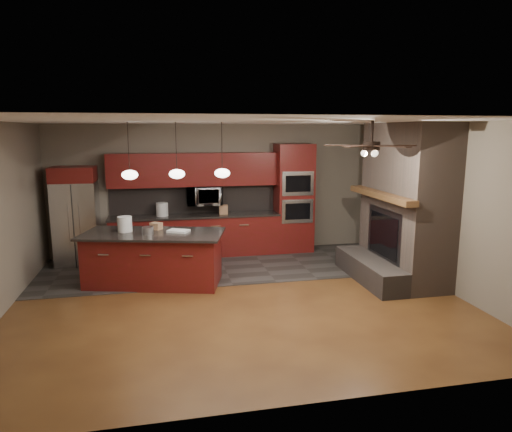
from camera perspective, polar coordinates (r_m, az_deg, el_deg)
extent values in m
plane|color=brown|center=(7.48, -2.15, -10.22)|extent=(7.00, 7.00, 0.00)
cube|color=white|center=(7.00, -2.31, 11.75)|extent=(7.00, 6.00, 0.02)
cube|color=#70675A|center=(10.04, -5.10, 3.36)|extent=(7.00, 0.02, 2.80)
cube|color=#70675A|center=(8.42, 21.97, 1.23)|extent=(0.02, 6.00, 2.80)
cube|color=#34312E|center=(9.17, -4.06, -6.25)|extent=(7.00, 2.40, 0.01)
cube|color=brown|center=(8.54, 18.26, 1.60)|extent=(0.80, 2.00, 2.80)
cube|color=#3E3633|center=(8.51, 13.97, -6.52)|extent=(0.50, 2.00, 0.40)
cube|color=#2D2D30|center=(8.47, 15.80, -2.31)|extent=(0.05, 1.20, 0.95)
cube|color=black|center=(8.46, 15.65, -2.32)|extent=(0.02, 1.00, 0.75)
cube|color=brown|center=(8.28, 15.32, 2.53)|extent=(0.22, 2.10, 0.10)
cube|color=maroon|center=(9.88, -7.54, -2.53)|extent=(3.55, 0.60, 0.86)
cube|color=black|center=(9.78, -7.60, 0.04)|extent=(3.59, 0.64, 0.04)
cube|color=black|center=(10.01, -7.77, 2.13)|extent=(3.55, 0.03, 0.60)
cube|color=maroon|center=(9.78, -7.80, 5.77)|extent=(3.55, 0.35, 0.70)
cube|color=maroon|center=(10.12, 4.73, 2.23)|extent=(0.80, 0.60, 2.38)
cube|color=silver|center=(9.87, 5.21, 0.59)|extent=(0.70, 0.03, 0.52)
cube|color=black|center=(9.85, 5.24, 0.57)|extent=(0.55, 0.02, 0.35)
cube|color=silver|center=(9.79, 5.27, 4.06)|extent=(0.70, 0.03, 0.52)
cube|color=black|center=(9.77, 5.30, 4.04)|extent=(0.55, 0.02, 0.35)
imported|color=silver|center=(9.78, -6.52, 2.55)|extent=(0.73, 0.41, 0.50)
cube|color=silver|center=(9.84, -21.49, -0.84)|extent=(0.83, 0.72, 1.67)
cube|color=#2D2D30|center=(9.48, -21.85, -1.27)|extent=(0.02, 0.02, 1.65)
cube|color=silver|center=(9.48, -22.47, -1.01)|extent=(0.03, 0.03, 0.83)
cube|color=silver|center=(9.45, -21.28, -0.96)|extent=(0.03, 0.03, 0.83)
cube|color=maroon|center=(9.70, -21.89, 4.85)|extent=(0.83, 0.72, 0.30)
cube|color=maroon|center=(8.22, -12.66, -5.32)|extent=(2.43, 1.50, 0.88)
cube|color=black|center=(8.11, -12.79, -2.20)|extent=(2.61, 1.68, 0.04)
cylinder|color=white|center=(8.28, -16.09, -0.98)|extent=(0.35, 0.35, 0.27)
cylinder|color=#B5B4B9|center=(8.00, -13.36, -1.76)|extent=(0.20, 0.20, 0.13)
cube|color=white|center=(8.08, -9.68, -1.85)|extent=(0.43, 0.38, 0.04)
cube|color=tan|center=(8.36, -12.37, -1.23)|extent=(0.24, 0.23, 0.12)
cylinder|color=silver|center=(9.73, -11.66, 0.81)|extent=(0.32, 0.32, 0.28)
cube|color=#9D7151|center=(9.78, -4.09, 0.80)|extent=(0.19, 0.15, 0.20)
cylinder|color=black|center=(7.62, -15.67, 8.34)|extent=(0.01, 0.01, 0.78)
ellipsoid|color=white|center=(7.64, -15.50, 4.98)|extent=(0.26, 0.26, 0.16)
cylinder|color=black|center=(7.61, -9.96, 8.57)|extent=(0.01, 0.01, 0.78)
ellipsoid|color=white|center=(7.63, -9.85, 5.20)|extent=(0.26, 0.26, 0.16)
cylinder|color=black|center=(7.67, -4.29, 8.72)|extent=(0.01, 0.01, 0.78)
ellipsoid|color=white|center=(7.70, -4.24, 5.37)|extent=(0.26, 0.26, 0.16)
cylinder|color=black|center=(6.78, 14.31, 10.21)|extent=(0.04, 0.04, 0.30)
cylinder|color=black|center=(6.78, 14.24, 8.52)|extent=(0.24, 0.24, 0.12)
cube|color=black|center=(6.96, 17.08, 8.42)|extent=(0.60, 0.12, 0.01)
cube|color=black|center=(7.16, 13.82, 8.63)|extent=(0.30, 0.61, 0.01)
cube|color=black|center=(6.86, 11.08, 8.66)|extent=(0.56, 0.45, 0.01)
cube|color=black|center=(6.45, 12.63, 8.49)|extent=(0.56, 0.45, 0.01)
cube|color=black|center=(6.51, 16.58, 8.33)|extent=(0.30, 0.61, 0.01)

